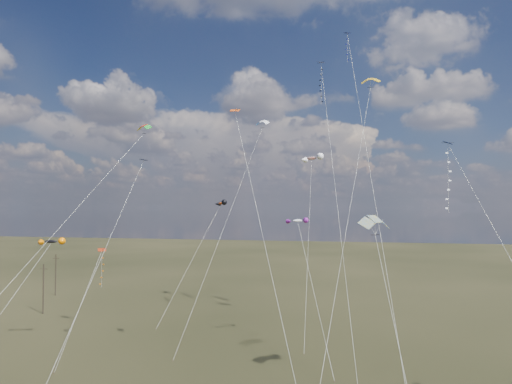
% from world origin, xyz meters
% --- Properties ---
extents(utility_pole_near, '(1.40, 0.20, 8.00)m').
position_xyz_m(utility_pole_near, '(-38.00, 30.00, 4.09)').
color(utility_pole_near, black).
rests_on(utility_pole_near, ground).
extents(utility_pole_far, '(1.40, 0.20, 8.00)m').
position_xyz_m(utility_pole_far, '(-46.00, 44.00, 4.09)').
color(utility_pole_far, black).
rests_on(utility_pole_far, ground).
extents(diamond_black_high, '(5.93, 27.01, 38.60)m').
position_xyz_m(diamond_black_high, '(7.13, 29.51, 33.14)').
color(diamond_black_high, black).
rests_on(diamond_black_high, ground).
extents(diamond_navy_tall, '(5.75, 26.88, 41.20)m').
position_xyz_m(diamond_navy_tall, '(11.17, 25.07, 35.18)').
color(diamond_navy_tall, '#070C45').
rests_on(diamond_navy_tall, ground).
extents(diamond_black_mid, '(0.96, 20.80, 23.18)m').
position_xyz_m(diamond_black_mid, '(-13.86, 10.38, 15.72)').
color(diamond_black_mid, black).
rests_on(diamond_black_mid, ground).
extents(diamond_red_low, '(1.32, 9.80, 12.09)m').
position_xyz_m(diamond_red_low, '(-19.04, 15.59, 9.39)').
color(diamond_red_low, '#A9280B').
rests_on(diamond_red_low, ground).
extents(diamond_navy_right, '(7.51, 16.79, 22.80)m').
position_xyz_m(diamond_navy_right, '(19.68, 5.31, 18.80)').
color(diamond_navy_right, '#091650').
rests_on(diamond_navy_right, ground).
extents(diamond_orange_center, '(9.46, 12.66, 27.36)m').
position_xyz_m(diamond_orange_center, '(1.89, 6.79, 20.07)').
color(diamond_orange_center, '#EF4D0A').
rests_on(diamond_orange_center, ground).
extents(parafoil_yellow, '(6.66, 28.49, 34.67)m').
position_xyz_m(parafoil_yellow, '(13.59, 25.95, 33.82)').
color(parafoil_yellow, gold).
rests_on(parafoil_yellow, ground).
extents(parafoil_blue_white, '(6.78, 24.03, 31.57)m').
position_xyz_m(parafoil_blue_white, '(-3.04, 35.86, 30.76)').
color(parafoil_blue_white, '#0E6EBF').
rests_on(parafoil_blue_white, ground).
extents(parafoil_striped, '(4.43, 10.51, 16.91)m').
position_xyz_m(parafoil_striped, '(13.38, 8.10, 16.06)').
color(parafoil_striped, gold).
rests_on(parafoil_striped, ground).
extents(parafoil_tricolor, '(12.62, 22.35, 27.53)m').
position_xyz_m(parafoil_tricolor, '(-13.31, 15.02, 26.75)').
color(parafoil_tricolor, yellow).
rests_on(parafoil_tricolor, ground).
extents(novelty_black_orange, '(4.32, 11.68, 13.45)m').
position_xyz_m(novelty_black_orange, '(-24.89, 14.07, 12.94)').
color(novelty_black_orange, black).
rests_on(novelty_black_orange, ground).
extents(novelty_orange_black, '(7.52, 12.47, 18.40)m').
position_xyz_m(novelty_orange_black, '(-9.91, 36.00, 17.78)').
color(novelty_orange_black, '#D44816').
rests_on(novelty_orange_black, ground).
extents(novelty_white_purple, '(6.17, 11.20, 15.89)m').
position_xyz_m(novelty_white_purple, '(4.65, 20.89, 15.44)').
color(novelty_white_purple, silver).
rests_on(novelty_white_purple, ground).
extents(novelty_redwhite_stripe, '(3.70, 18.52, 25.45)m').
position_xyz_m(novelty_redwhite_stripe, '(4.94, 35.53, 24.72)').
color(novelty_redwhite_stripe, red).
rests_on(novelty_redwhite_stripe, ground).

